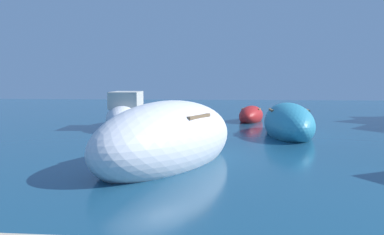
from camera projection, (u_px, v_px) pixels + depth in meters
moored_boat_0 at (128, 115)px, 19.05m from camera, size 2.27×5.61×2.04m
moored_boat_2 at (169, 140)px, 10.74m from camera, size 4.40×6.44×2.14m
moored_boat_4 at (288, 123)px, 16.22m from camera, size 1.93×5.16×1.68m
moored_boat_7 at (251, 116)px, 21.74m from camera, size 1.85×3.39×1.08m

